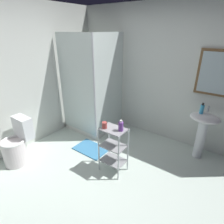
{
  "coord_description": "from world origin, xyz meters",
  "views": [
    {
      "loc": [
        1.25,
        -1.5,
        2.04
      ],
      "look_at": [
        -0.28,
        0.61,
        0.87
      ],
      "focal_mm": 29.56,
      "sensor_mm": 36.0,
      "label": 1
    }
  ],
  "objects_px": {
    "pedestal_sink": "(203,127)",
    "rinse_cup": "(104,125)",
    "storage_cart": "(113,147)",
    "hand_soap_bottle": "(202,109)",
    "shower_stall": "(94,109)",
    "bath_mat": "(91,149)",
    "conditioner_bottle_purple": "(121,126)",
    "toilet": "(17,145)"
  },
  "relations": [
    {
      "from": "toilet",
      "to": "bath_mat",
      "type": "xyz_separation_m",
      "value": [
        0.74,
        0.95,
        -0.31
      ]
    },
    {
      "from": "pedestal_sink",
      "to": "rinse_cup",
      "type": "xyz_separation_m",
      "value": [
        -1.11,
        -1.2,
        0.21
      ]
    },
    {
      "from": "storage_cart",
      "to": "hand_soap_bottle",
      "type": "height_order",
      "value": "hand_soap_bottle"
    },
    {
      "from": "toilet",
      "to": "hand_soap_bottle",
      "type": "xyz_separation_m",
      "value": [
        2.31,
        1.88,
        0.57
      ]
    },
    {
      "from": "hand_soap_bottle",
      "to": "conditioner_bottle_purple",
      "type": "distance_m",
      "value": 1.37
    },
    {
      "from": "pedestal_sink",
      "to": "storage_cart",
      "type": "xyz_separation_m",
      "value": [
        -0.99,
        -1.14,
        -0.14
      ]
    },
    {
      "from": "pedestal_sink",
      "to": "shower_stall",
      "type": "bearing_deg",
      "value": -171.73
    },
    {
      "from": "conditioner_bottle_purple",
      "to": "rinse_cup",
      "type": "bearing_deg",
      "value": -161.27
    },
    {
      "from": "shower_stall",
      "to": "bath_mat",
      "type": "bearing_deg",
      "value": -54.22
    },
    {
      "from": "shower_stall",
      "to": "conditioner_bottle_purple",
      "type": "distance_m",
      "value": 1.52
    },
    {
      "from": "shower_stall",
      "to": "storage_cart",
      "type": "height_order",
      "value": "shower_stall"
    },
    {
      "from": "toilet",
      "to": "conditioner_bottle_purple",
      "type": "xyz_separation_m",
      "value": [
        1.51,
        0.77,
        0.5
      ]
    },
    {
      "from": "shower_stall",
      "to": "conditioner_bottle_purple",
      "type": "height_order",
      "value": "shower_stall"
    },
    {
      "from": "toilet",
      "to": "bath_mat",
      "type": "relative_size",
      "value": 1.27
    },
    {
      "from": "toilet",
      "to": "conditioner_bottle_purple",
      "type": "distance_m",
      "value": 1.77
    },
    {
      "from": "pedestal_sink",
      "to": "conditioner_bottle_purple",
      "type": "height_order",
      "value": "conditioner_bottle_purple"
    },
    {
      "from": "storage_cart",
      "to": "hand_soap_bottle",
      "type": "relative_size",
      "value": 4.15
    },
    {
      "from": "pedestal_sink",
      "to": "storage_cart",
      "type": "height_order",
      "value": "pedestal_sink"
    },
    {
      "from": "conditioner_bottle_purple",
      "to": "hand_soap_bottle",
      "type": "bearing_deg",
      "value": 54.04
    },
    {
      "from": "toilet",
      "to": "conditioner_bottle_purple",
      "type": "bearing_deg",
      "value": 27.12
    },
    {
      "from": "hand_soap_bottle",
      "to": "bath_mat",
      "type": "height_order",
      "value": "hand_soap_bottle"
    },
    {
      "from": "toilet",
      "to": "rinse_cup",
      "type": "distance_m",
      "value": 1.53
    },
    {
      "from": "storage_cart",
      "to": "bath_mat",
      "type": "distance_m",
      "value": 0.81
    },
    {
      "from": "storage_cart",
      "to": "bath_mat",
      "type": "xyz_separation_m",
      "value": [
        -0.65,
        0.2,
        -0.43
      ]
    },
    {
      "from": "conditioner_bottle_purple",
      "to": "toilet",
      "type": "bearing_deg",
      "value": -152.88
    },
    {
      "from": "storage_cart",
      "to": "rinse_cup",
      "type": "height_order",
      "value": "rinse_cup"
    },
    {
      "from": "shower_stall",
      "to": "toilet",
      "type": "xyz_separation_m",
      "value": [
        -0.28,
        -1.59,
        -0.15
      ]
    },
    {
      "from": "toilet",
      "to": "pedestal_sink",
      "type": "bearing_deg",
      "value": 38.46
    },
    {
      "from": "storage_cart",
      "to": "hand_soap_bottle",
      "type": "xyz_separation_m",
      "value": [
        0.92,
        1.13,
        0.45
      ]
    },
    {
      "from": "hand_soap_bottle",
      "to": "bath_mat",
      "type": "distance_m",
      "value": 2.03
    },
    {
      "from": "shower_stall",
      "to": "bath_mat",
      "type": "distance_m",
      "value": 0.91
    },
    {
      "from": "pedestal_sink",
      "to": "toilet",
      "type": "bearing_deg",
      "value": -141.54
    },
    {
      "from": "hand_soap_bottle",
      "to": "pedestal_sink",
      "type": "bearing_deg",
      "value": 10.4
    },
    {
      "from": "shower_stall",
      "to": "bath_mat",
      "type": "xyz_separation_m",
      "value": [
        0.46,
        -0.64,
        -0.45
      ]
    },
    {
      "from": "bath_mat",
      "to": "storage_cart",
      "type": "bearing_deg",
      "value": -16.63
    },
    {
      "from": "rinse_cup",
      "to": "conditioner_bottle_purple",
      "type": "bearing_deg",
      "value": 18.73
    },
    {
      "from": "shower_stall",
      "to": "bath_mat",
      "type": "relative_size",
      "value": 3.33
    },
    {
      "from": "storage_cart",
      "to": "bath_mat",
      "type": "relative_size",
      "value": 1.23
    },
    {
      "from": "shower_stall",
      "to": "pedestal_sink",
      "type": "bearing_deg",
      "value": 8.27
    },
    {
      "from": "storage_cart",
      "to": "conditioner_bottle_purple",
      "type": "xyz_separation_m",
      "value": [
        0.11,
        0.02,
        0.37
      ]
    },
    {
      "from": "hand_soap_bottle",
      "to": "rinse_cup",
      "type": "distance_m",
      "value": 1.58
    },
    {
      "from": "conditioner_bottle_purple",
      "to": "bath_mat",
      "type": "xyz_separation_m",
      "value": [
        -0.77,
        0.17,
        -0.8
      ]
    }
  ]
}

